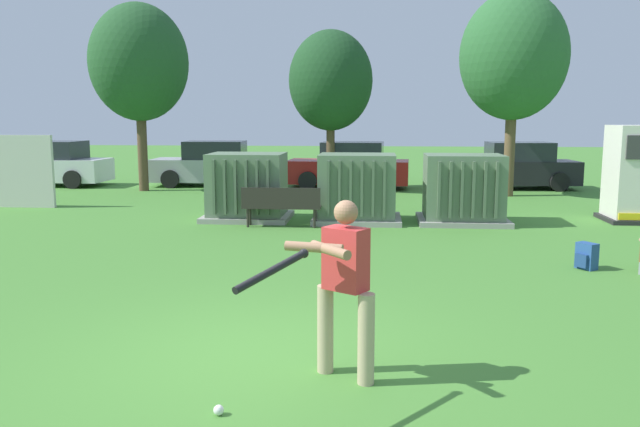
# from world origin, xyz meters

# --- Properties ---
(ground_plane) EXTENTS (96.00, 96.00, 0.00)m
(ground_plane) POSITION_xyz_m (0.00, 0.00, 0.00)
(ground_plane) COLOR #478433
(transformer_west) EXTENTS (2.10, 1.70, 1.62)m
(transformer_west) POSITION_xyz_m (-1.87, 8.97, 0.79)
(transformer_west) COLOR #9E9B93
(transformer_west) RESTS_ON ground
(transformer_mid_west) EXTENTS (2.10, 1.70, 1.62)m
(transformer_mid_west) POSITION_xyz_m (0.82, 8.87, 0.79)
(transformer_mid_west) COLOR #9E9B93
(transformer_mid_west) RESTS_ON ground
(transformer_mid_east) EXTENTS (2.10, 1.70, 1.62)m
(transformer_mid_east) POSITION_xyz_m (3.33, 8.91, 0.79)
(transformer_mid_east) COLOR #9E9B93
(transformer_mid_east) RESTS_ON ground
(park_bench) EXTENTS (1.80, 0.42, 0.92)m
(park_bench) POSITION_xyz_m (-0.88, 7.92, 0.54)
(park_bench) COLOR #2D2823
(park_bench) RESTS_ON ground
(batter) EXTENTS (1.10, 1.47, 1.74)m
(batter) POSITION_xyz_m (0.96, -0.55, 0.98)
(batter) COLOR tan
(batter) RESTS_ON ground
(sports_ball) EXTENTS (0.09, 0.09, 0.09)m
(sports_ball) POSITION_xyz_m (-0.04, -1.39, 0.04)
(sports_ball) COLOR white
(sports_ball) RESTS_ON ground
(backpack) EXTENTS (0.37, 0.38, 0.44)m
(backpack) POSITION_xyz_m (4.76, 4.32, 0.21)
(backpack) COLOR #264C8C
(backpack) RESTS_ON ground
(tree_left) EXTENTS (3.24, 3.24, 6.20)m
(tree_left) POSITION_xyz_m (-6.60, 14.70, 4.25)
(tree_left) COLOR brown
(tree_left) RESTS_ON ground
(tree_center_left) EXTENTS (2.80, 2.80, 5.35)m
(tree_center_left) POSITION_xyz_m (-0.28, 15.36, 3.67)
(tree_center_left) COLOR brown
(tree_center_left) RESTS_ON ground
(tree_center_right) EXTENTS (3.30, 3.30, 6.30)m
(tree_center_right) POSITION_xyz_m (5.45, 14.29, 4.32)
(tree_center_right) COLOR brown
(tree_center_right) RESTS_ON ground
(parked_car_leftmost) EXTENTS (4.23, 1.99, 1.62)m
(parked_car_leftmost) POSITION_xyz_m (-10.54, 15.96, 0.75)
(parked_car_leftmost) COLOR silver
(parked_car_leftmost) RESTS_ON ground
(parked_car_left_of_center) EXTENTS (4.28, 2.09, 1.62)m
(parked_car_left_of_center) POSITION_xyz_m (-4.66, 16.47, 0.75)
(parked_car_left_of_center) COLOR #B2B2B7
(parked_car_left_of_center) RESTS_ON ground
(parked_car_right_of_center) EXTENTS (4.29, 2.10, 1.62)m
(parked_car_right_of_center) POSITION_xyz_m (0.33, 16.12, 0.75)
(parked_car_right_of_center) COLOR maroon
(parked_car_right_of_center) RESTS_ON ground
(parked_car_rightmost) EXTENTS (4.28, 2.09, 1.62)m
(parked_car_rightmost) POSITION_xyz_m (6.11, 16.45, 0.75)
(parked_car_rightmost) COLOR black
(parked_car_rightmost) RESTS_ON ground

